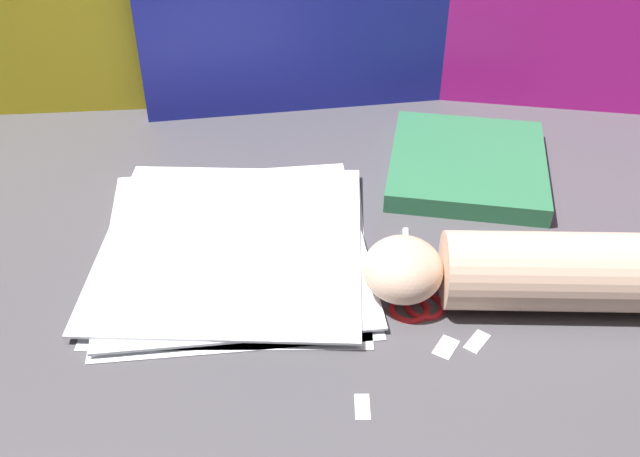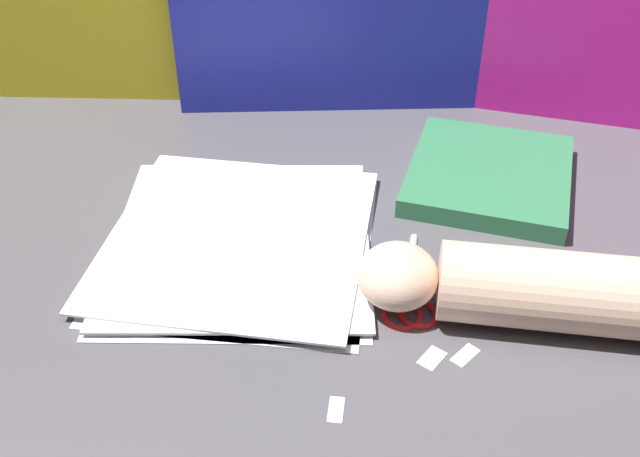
% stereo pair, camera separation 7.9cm
% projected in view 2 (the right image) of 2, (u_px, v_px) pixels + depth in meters
% --- Properties ---
extents(ground_plane, '(6.00, 6.00, 0.00)m').
position_uv_depth(ground_plane, '(349.00, 292.00, 0.80)').
color(ground_plane, '#4C494F').
extents(paper_stack, '(0.32, 0.35, 0.01)m').
position_uv_depth(paper_stack, '(241.00, 241.00, 0.87)').
color(paper_stack, white).
rests_on(paper_stack, ground_plane).
extents(book_closed, '(0.24, 0.25, 0.03)m').
position_uv_depth(book_closed, '(489.00, 175.00, 0.97)').
color(book_closed, '#2D7247').
rests_on(book_closed, ground_plane).
extents(scissors, '(0.11, 0.16, 0.01)m').
position_uv_depth(scissors, '(403.00, 293.00, 0.80)').
color(scissors, silver).
rests_on(scissors, ground_plane).
extents(hand_forearm, '(0.34, 0.10, 0.08)m').
position_uv_depth(hand_forearm, '(533.00, 289.00, 0.75)').
color(hand_forearm, beige).
rests_on(hand_forearm, ground_plane).
extents(paper_scrap_near, '(0.01, 0.03, 0.00)m').
position_uv_depth(paper_scrap_near, '(332.00, 409.00, 0.67)').
color(paper_scrap_near, white).
rests_on(paper_scrap_near, ground_plane).
extents(paper_scrap_mid, '(0.03, 0.03, 0.00)m').
position_uv_depth(paper_scrap_mid, '(465.00, 355.00, 0.73)').
color(paper_scrap_mid, white).
rests_on(paper_scrap_mid, ground_plane).
extents(paper_scrap_far, '(0.03, 0.03, 0.00)m').
position_uv_depth(paper_scrap_far, '(432.00, 358.00, 0.73)').
color(paper_scrap_far, white).
rests_on(paper_scrap_far, ground_plane).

